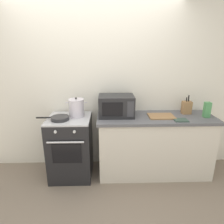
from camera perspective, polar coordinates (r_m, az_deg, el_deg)
ground_plane at (r=2.72m, az=-5.67°, el=-24.76°), size 10.00×10.00×0.00m
back_wall at (r=3.03m, az=0.54°, el=6.67°), size 4.40×0.10×2.50m
lower_cabinet_right at (r=3.05m, az=12.27°, el=-9.85°), size 1.64×0.56×0.88m
countertop_right at (r=2.87m, az=12.86°, el=-1.67°), size 1.70×0.60×0.04m
stove at (r=2.98m, az=-11.99°, el=-10.02°), size 0.60×0.64×0.92m
stock_pot at (r=2.81m, az=-10.42°, el=1.24°), size 0.31×0.22×0.28m
frying_pan at (r=2.74m, az=-15.19°, el=-1.77°), size 0.45×0.25×0.05m
microwave at (r=2.78m, az=1.25°, el=1.87°), size 0.50×0.37×0.30m
cutting_board at (r=2.86m, az=14.31°, el=-1.21°), size 0.36×0.26×0.02m
knife_block at (r=3.09m, az=21.12°, el=1.27°), size 0.13×0.10×0.28m
pasta_box at (r=3.04m, az=26.20°, el=0.59°), size 0.08×0.08×0.22m
oven_mitt at (r=2.79m, az=19.62°, el=-2.25°), size 0.18×0.14×0.02m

